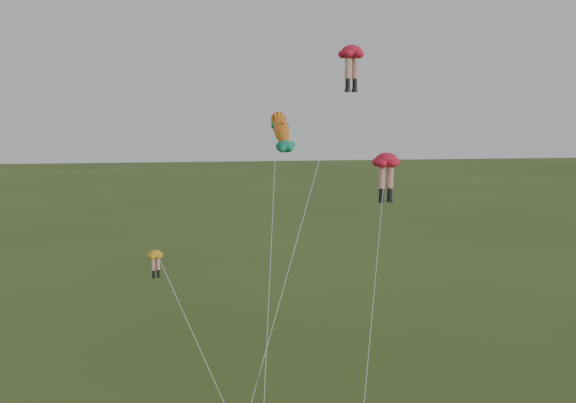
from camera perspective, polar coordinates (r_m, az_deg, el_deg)
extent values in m
ellipsoid|color=red|center=(35.83, 5.68, 13.11)|extent=(1.88, 1.88, 0.74)
cylinder|color=tan|center=(35.66, 5.34, 11.73)|extent=(0.33, 0.33, 1.13)
cylinder|color=black|center=(35.62, 5.33, 10.37)|extent=(0.26, 0.26, 0.57)
cube|color=black|center=(35.61, 5.32, 9.78)|extent=(0.28, 0.37, 0.16)
cylinder|color=tan|center=(35.89, 5.97, 11.70)|extent=(0.33, 0.33, 1.13)
cylinder|color=black|center=(35.86, 5.95, 10.35)|extent=(0.26, 0.26, 0.57)
cube|color=black|center=(35.85, 5.94, 9.77)|extent=(0.28, 0.37, 0.16)
cylinder|color=silver|center=(32.32, 1.07, -2.48)|extent=(6.65, 6.99, 18.83)
ellipsoid|color=red|center=(33.99, 8.74, 3.68)|extent=(1.74, 1.74, 0.77)
cylinder|color=tan|center=(33.98, 8.34, 2.15)|extent=(0.34, 0.34, 1.18)
cylinder|color=black|center=(34.09, 8.31, 0.68)|extent=(0.27, 0.27, 0.59)
cube|color=black|center=(34.15, 8.30, 0.05)|extent=(0.24, 0.37, 0.17)
cylinder|color=tan|center=(34.17, 9.07, 2.17)|extent=(0.34, 0.34, 1.18)
cylinder|color=black|center=(34.28, 9.03, 0.70)|extent=(0.27, 0.27, 0.59)
cube|color=black|center=(34.34, 9.02, 0.08)|extent=(0.24, 0.37, 0.17)
cylinder|color=silver|center=(31.03, 7.62, -8.45)|extent=(3.21, 7.86, 13.15)
ellipsoid|color=gold|center=(30.21, -11.71, -4.59)|extent=(1.04, 1.04, 0.39)
cylinder|color=tan|center=(30.28, -11.90, -5.46)|extent=(0.17, 0.17, 0.59)
cylinder|color=black|center=(30.39, -11.87, -6.27)|extent=(0.13, 0.13, 0.30)
cube|color=black|center=(30.44, -11.86, -6.62)|extent=(0.16, 0.20, 0.09)
cylinder|color=tan|center=(30.36, -11.48, -5.41)|extent=(0.17, 0.17, 0.59)
cylinder|color=black|center=(30.47, -11.46, -6.21)|extent=(0.13, 0.13, 0.30)
cube|color=black|center=(30.52, -11.44, -6.56)|extent=(0.16, 0.20, 0.09)
cylinder|color=silver|center=(28.71, -7.19, -14.28)|extent=(4.63, 5.80, 9.03)
ellipsoid|color=gold|center=(34.14, -0.63, 6.49)|extent=(1.08, 2.83, 2.21)
sphere|color=gold|center=(34.14, -0.63, 6.49)|extent=(0.98, 1.30, 1.24)
cone|color=#148462|center=(34.14, -0.63, 6.49)|extent=(0.77, 1.17, 1.22)
cone|color=#148462|center=(34.14, -0.63, 6.49)|extent=(0.77, 1.17, 1.22)
cone|color=#148462|center=(34.14, -0.63, 6.49)|extent=(0.44, 0.66, 0.68)
cone|color=#148462|center=(34.14, -0.63, 6.49)|extent=(0.44, 0.66, 0.68)
cone|color=red|center=(34.14, -0.63, 6.49)|extent=(0.48, 0.67, 0.66)
cylinder|color=silver|center=(31.83, -1.42, -6.78)|extent=(1.71, 6.78, 14.37)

